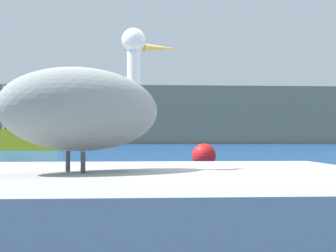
{
  "coord_description": "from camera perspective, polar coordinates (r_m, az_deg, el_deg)",
  "views": [
    {
      "loc": [
        -0.51,
        -4.19,
        0.9
      ],
      "look_at": [
        0.96,
        17.89,
        1.39
      ],
      "focal_mm": 54.57,
      "sensor_mm": 36.0,
      "label": 1
    }
  ],
  "objects": [
    {
      "name": "ground_plane",
      "position": [
        4.32,
        3.09,
        -13.3
      ],
      "size": [
        260.0,
        260.0,
        0.0
      ],
      "primitive_type": "plane",
      "color": "#194C93"
    },
    {
      "name": "hillside_backdrop",
      "position": [
        75.34,
        -3.42,
        1.09
      ],
      "size": [
        140.0,
        12.46,
        8.01
      ],
      "primitive_type": "cube",
      "color": "#7F755B",
      "rests_on": "ground"
    },
    {
      "name": "fishing_boat_yellow",
      "position": [
        37.75,
        -15.85,
        -1.16
      ],
      "size": [
        5.11,
        1.99,
        4.77
      ],
      "rotation": [
        0.0,
        0.0,
        3.08
      ],
      "color": "yellow",
      "rests_on": "ground"
    },
    {
      "name": "mooring_buoy",
      "position": [
        15.24,
        4.04,
        -3.31
      ],
      "size": [
        0.72,
        0.72,
        0.72
      ],
      "primitive_type": "sphere",
      "color": "red",
      "rests_on": "ground"
    },
    {
      "name": "pier_dock",
      "position": [
        3.36,
        -9.49,
        -10.87
      ],
      "size": [
        3.91,
        2.84,
        0.68
      ],
      "primitive_type": "cube",
      "color": "gray",
      "rests_on": "ground"
    },
    {
      "name": "pelican",
      "position": [
        3.33,
        -9.28,
        2.03
      ],
      "size": [
        1.3,
        1.11,
        0.98
      ],
      "rotation": [
        0.0,
        0.0,
        0.64
      ],
      "color": "gray",
      "rests_on": "pier_dock"
    }
  ]
}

